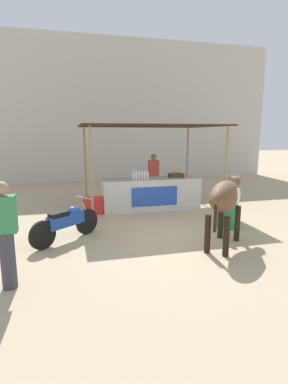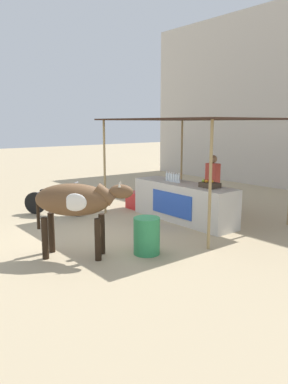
# 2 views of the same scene
# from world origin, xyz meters

# --- Properties ---
(ground_plane) EXTENTS (60.00, 60.00, 0.00)m
(ground_plane) POSITION_xyz_m (0.00, 0.00, 0.00)
(ground_plane) COLOR tan
(building_wall_far) EXTENTS (16.00, 0.50, 6.79)m
(building_wall_far) POSITION_xyz_m (0.00, 8.56, 3.40)
(building_wall_far) COLOR beige
(building_wall_far) RESTS_ON ground
(stall_counter) EXTENTS (3.00, 0.82, 0.96)m
(stall_counter) POSITION_xyz_m (0.00, 2.20, 0.48)
(stall_counter) COLOR beige
(stall_counter) RESTS_ON ground
(stall_awning) EXTENTS (4.20, 3.20, 2.57)m
(stall_awning) POSITION_xyz_m (0.00, 2.50, 2.47)
(stall_awning) COLOR #382319
(stall_awning) RESTS_ON ground
(water_bottle_row) EXTENTS (0.52, 0.07, 0.25)m
(water_bottle_row) POSITION_xyz_m (-0.35, 2.15, 1.07)
(water_bottle_row) COLOR silver
(water_bottle_row) RESTS_ON stall_counter
(fruit_crate) EXTENTS (0.44, 0.32, 0.18)m
(fruit_crate) POSITION_xyz_m (0.81, 2.25, 1.03)
(fruit_crate) COLOR #3F3326
(fruit_crate) RESTS_ON stall_counter
(vendor_behind_counter) EXTENTS (0.34, 0.22, 1.65)m
(vendor_behind_counter) POSITION_xyz_m (0.29, 2.95, 0.85)
(vendor_behind_counter) COLOR #383842
(vendor_behind_counter) RESTS_ON ground
(cooler_box) EXTENTS (0.60, 0.44, 0.48)m
(cooler_box) POSITION_xyz_m (-1.79, 2.10, 0.24)
(cooler_box) COLOR red
(cooler_box) RESTS_ON ground
(water_barrel) EXTENTS (0.50, 0.50, 0.71)m
(water_barrel) POSITION_xyz_m (1.35, -0.07, 0.35)
(water_barrel) COLOR #2D8C51
(water_barrel) RESTS_ON ground
(cow) EXTENTS (1.51, 1.58, 1.44)m
(cow) POSITION_xyz_m (0.66, -1.17, 1.03)
(cow) COLOR brown
(cow) RESTS_ON ground
(motorcycle_parked) EXTENTS (1.45, 1.20, 0.90)m
(motorcycle_parked) POSITION_xyz_m (-2.54, -0.09, 0.43)
(motorcycle_parked) COLOR black
(motorcycle_parked) RESTS_ON ground
(passerby_on_street) EXTENTS (0.34, 0.22, 1.65)m
(passerby_on_street) POSITION_xyz_m (-3.39, -1.98, 0.85)
(passerby_on_street) COLOR #383842
(passerby_on_street) RESTS_ON ground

